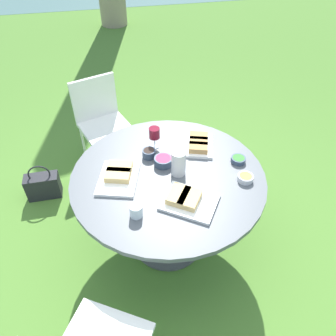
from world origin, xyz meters
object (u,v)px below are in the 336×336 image
dining_table (168,187)px  water_pitcher (179,163)px  wine_glass (154,134)px  handbag (43,186)px  chair_near_left (101,117)px

dining_table → water_pitcher: bearing=-2.8°
dining_table → wine_glass: 0.40m
water_pitcher → wine_glass: (-0.10, 0.32, 0.03)m
dining_table → handbag: bearing=143.8°
handbag → dining_table: bearing=-36.2°
chair_near_left → wine_glass: 0.99m
water_pitcher → dining_table: bearing=177.2°
water_pitcher → wine_glass: size_ratio=1.10×
wine_glass → handbag: wine_glass is taller
dining_table → water_pitcher: size_ratio=7.23×
dining_table → handbag: (-1.02, 0.75, -0.51)m
handbag → wine_glass: bearing=-23.4°
dining_table → water_pitcher: water_pitcher is taller
chair_near_left → dining_table: bearing=-70.6°
water_pitcher → wine_glass: 0.34m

